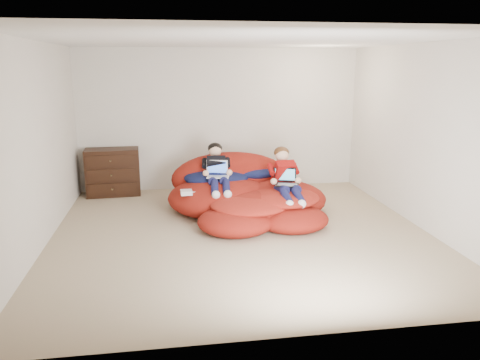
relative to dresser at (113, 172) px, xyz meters
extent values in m
cube|color=tan|center=(1.90, -2.26, -0.53)|extent=(5.10, 5.10, 0.25)
cube|color=beige|center=(1.90, 0.25, 0.84)|extent=(5.10, 0.02, 2.50)
cube|color=beige|center=(1.90, -4.77, 0.84)|extent=(5.10, 0.02, 2.50)
cube|color=beige|center=(-0.61, -2.26, 0.84)|extent=(0.02, 5.10, 2.50)
cube|color=beige|center=(4.41, -2.26, 0.84)|extent=(0.02, 5.10, 2.50)
cube|color=silver|center=(1.90, -2.26, 2.10)|extent=(5.10, 5.10, 0.02)
cube|color=black|center=(0.00, 0.01, 0.00)|extent=(0.93, 0.50, 0.81)
cube|color=black|center=(0.00, -0.23, -0.24)|extent=(0.81, 0.07, 0.19)
cylinder|color=#4C3F26|center=(0.00, -0.25, -0.24)|extent=(0.03, 0.06, 0.03)
cube|color=black|center=(0.00, -0.23, 0.00)|extent=(0.81, 0.07, 0.19)
cylinder|color=#4C3F26|center=(0.00, -0.25, 0.00)|extent=(0.03, 0.06, 0.03)
cube|color=black|center=(0.00, -0.23, 0.24)|extent=(0.81, 0.07, 0.19)
cylinder|color=#4C3F26|center=(0.00, -0.25, 0.24)|extent=(0.03, 0.06, 0.03)
ellipsoid|color=maroon|center=(1.75, -1.21, -0.19)|extent=(1.65, 1.48, 0.59)
ellipsoid|color=maroon|center=(2.64, -1.36, -0.21)|extent=(1.42, 1.38, 0.51)
ellipsoid|color=maroon|center=(2.21, -1.75, -0.23)|extent=(1.49, 1.19, 0.48)
ellipsoid|color=maroon|center=(1.84, -2.15, -0.27)|extent=(1.06, 0.97, 0.35)
ellipsoid|color=maroon|center=(2.63, -2.13, -0.28)|extent=(1.02, 0.93, 0.33)
ellipsoid|color=maroon|center=(1.96, -0.72, -0.01)|extent=(1.94, 0.86, 0.86)
ellipsoid|color=#121841|center=(1.71, -0.97, 0.07)|extent=(1.04, 0.85, 0.27)
ellipsoid|color=#121841|center=(2.29, -0.83, 0.11)|extent=(0.92, 0.65, 0.22)
ellipsoid|color=#A82318|center=(2.58, -1.76, -0.07)|extent=(1.07, 1.07, 0.19)
ellipsoid|color=#A82318|center=(2.06, -1.93, -0.11)|extent=(1.11, 1.00, 0.20)
ellipsoid|color=beige|center=(1.64, -0.48, 0.21)|extent=(0.40, 0.25, 0.25)
cube|color=black|center=(1.69, -1.03, 0.24)|extent=(0.32, 0.41, 0.42)
sphere|color=#E3AE8A|center=(1.69, -0.89, 0.49)|extent=(0.20, 0.20, 0.20)
ellipsoid|color=black|center=(1.69, -0.87, 0.52)|extent=(0.23, 0.21, 0.17)
cylinder|color=#13143C|center=(1.61, -1.32, 0.10)|extent=(0.16, 0.34, 0.18)
cylinder|color=#13143C|center=(1.61, -1.61, 0.07)|extent=(0.14, 0.33, 0.21)
sphere|color=white|center=(1.61, -1.78, 0.02)|extent=(0.12, 0.12, 0.12)
cylinder|color=#13143C|center=(1.78, -1.32, 0.10)|extent=(0.16, 0.34, 0.18)
cylinder|color=#13143C|center=(1.78, -1.61, 0.07)|extent=(0.14, 0.33, 0.21)
sphere|color=white|center=(1.78, -1.78, 0.02)|extent=(0.12, 0.12, 0.12)
cube|color=#9B100D|center=(2.66, -1.47, 0.20)|extent=(0.34, 0.38, 0.45)
sphere|color=#E3AE8A|center=(2.66, -1.36, 0.48)|extent=(0.21, 0.21, 0.21)
ellipsoid|color=#4A2A13|center=(2.66, -1.34, 0.52)|extent=(0.23, 0.22, 0.18)
cylinder|color=#13143C|center=(2.57, -1.74, 0.04)|extent=(0.18, 0.35, 0.19)
cylinder|color=#13143C|center=(2.57, -2.04, 0.01)|extent=(0.15, 0.34, 0.22)
sphere|color=white|center=(2.57, -2.21, -0.05)|extent=(0.12, 0.12, 0.12)
cylinder|color=#13143C|center=(2.74, -1.74, 0.04)|extent=(0.18, 0.35, 0.19)
cylinder|color=#13143C|center=(2.74, -2.04, 0.01)|extent=(0.15, 0.34, 0.22)
sphere|color=white|center=(2.74, -2.21, -0.05)|extent=(0.12, 0.12, 0.12)
cube|color=silver|center=(1.69, -1.31, 0.16)|extent=(0.37, 0.30, 0.01)
cube|color=gray|center=(1.69, -1.32, 0.17)|extent=(0.30, 0.18, 0.00)
cube|color=silver|center=(1.69, -1.17, 0.28)|extent=(0.33, 0.13, 0.23)
cube|color=#3F6ED9|center=(1.69, -1.18, 0.29)|extent=(0.29, 0.10, 0.18)
cube|color=black|center=(2.66, -1.73, 0.11)|extent=(0.39, 0.32, 0.01)
cube|color=gray|center=(2.66, -1.74, 0.12)|extent=(0.31, 0.21, 0.00)
cube|color=black|center=(2.66, -1.58, 0.22)|extent=(0.34, 0.18, 0.22)
cube|color=teal|center=(2.66, -1.58, 0.23)|extent=(0.29, 0.15, 0.18)
cube|color=silver|center=(1.20, -1.58, 0.01)|extent=(0.17, 0.17, 0.06)
camera|label=1|loc=(0.98, -8.12, 1.80)|focal=35.00mm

